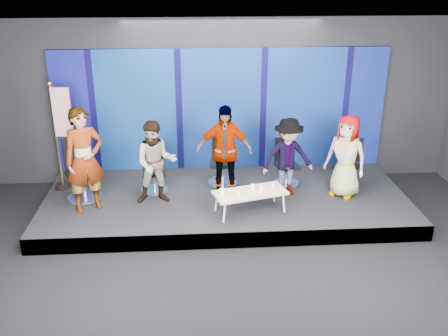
{
  "coord_description": "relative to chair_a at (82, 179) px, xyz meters",
  "views": [
    {
      "loc": [
        -0.62,
        -6.28,
        4.53
      ],
      "look_at": [
        -0.04,
        2.4,
        0.91
      ],
      "focal_mm": 40.0,
      "sensor_mm": 36.0,
      "label": 1
    }
  ],
  "objects": [
    {
      "name": "flag_stand",
      "position": [
        -0.4,
        0.46,
        0.76
      ],
      "size": [
        0.5,
        0.29,
        2.18
      ],
      "rotation": [
        0.0,
        0.0,
        -0.09
      ],
      "color": "black",
      "rests_on": "riser"
    },
    {
      "name": "chair_b",
      "position": [
        1.34,
        0.24,
        -0.07
      ],
      "size": [
        0.59,
        0.59,
        0.98
      ],
      "rotation": [
        0.0,
        0.0,
        0.06
      ],
      "color": "silver",
      "rests_on": "riser"
    },
    {
      "name": "chair_c",
      "position": [
        2.72,
        0.51,
        -0.03
      ],
      "size": [
        0.68,
        0.68,
        1.11
      ],
      "rotation": [
        0.0,
        0.0,
        -0.1
      ],
      "color": "silver",
      "rests_on": "riser"
    },
    {
      "name": "panelist_b",
      "position": [
        1.43,
        -0.26,
        0.4
      ],
      "size": [
        0.81,
        0.65,
        1.59
      ],
      "primitive_type": "imported",
      "rotation": [
        0.0,
        0.0,
        0.06
      ],
      "color": "black",
      "rests_on": "riser"
    },
    {
      "name": "mug_d",
      "position": [
        3.33,
        -0.76,
        0.06
      ],
      "size": [
        0.09,
        0.09,
        0.1
      ],
      "primitive_type": "cylinder",
      "color": "silver",
      "rests_on": "coffee_table"
    },
    {
      "name": "mug_b",
      "position": [
        2.91,
        -0.91,
        0.06
      ],
      "size": [
        0.08,
        0.08,
        0.1
      ],
      "primitive_type": "cylinder",
      "color": "silver",
      "rests_on": "coffee_table"
    },
    {
      "name": "backdrop",
      "position": [
        2.74,
        1.4,
        0.91
      ],
      "size": [
        7.0,
        0.08,
        2.6
      ],
      "primitive_type": "cube",
      "color": "#0F0861",
      "rests_on": "riser"
    },
    {
      "name": "panelist_a",
      "position": [
        0.2,
        -0.47,
        0.57
      ],
      "size": [
        0.83,
        0.72,
        1.93
      ],
      "primitive_type": "imported",
      "rotation": [
        0.0,
        0.0,
        0.46
      ],
      "color": "black",
      "rests_on": "riser"
    },
    {
      "name": "panelist_c",
      "position": [
        2.71,
        0.0,
        0.51
      ],
      "size": [
        1.09,
        0.54,
        1.79
      ],
      "primitive_type": "imported",
      "rotation": [
        0.0,
        0.0,
        -0.1
      ],
      "color": "black",
      "rests_on": "riser"
    },
    {
      "name": "chair_e",
      "position": [
        5.21,
        0.25,
        -0.06
      ],
      "size": [
        0.79,
        0.79,
        1.0
      ],
      "rotation": [
        0.0,
        0.0,
        -0.7
      ],
      "color": "silver",
      "rests_on": "riser"
    },
    {
      "name": "ground",
      "position": [
        2.74,
        -2.55,
        -0.69
      ],
      "size": [
        10.0,
        10.0,
        0.0
      ],
      "primitive_type": "plane",
      "color": "black",
      "rests_on": "ground"
    },
    {
      "name": "chair_d",
      "position": [
        3.99,
        0.4,
        -0.08
      ],
      "size": [
        0.62,
        0.62,
        0.95
      ],
      "rotation": [
        0.0,
        0.0,
        0.17
      ],
      "color": "silver",
      "rests_on": "riser"
    },
    {
      "name": "riser",
      "position": [
        2.74,
        -0.05,
        -0.54
      ],
      "size": [
        7.0,
        3.0,
        0.3
      ],
      "primitive_type": "cube",
      "color": "black",
      "rests_on": "ground"
    },
    {
      "name": "coffee_table",
      "position": [
        3.13,
        -0.78,
        -0.02
      ],
      "size": [
        1.4,
        0.88,
        0.4
      ],
      "rotation": [
        0.0,
        0.0,
        0.28
      ],
      "color": "tan",
      "rests_on": "riser"
    },
    {
      "name": "room_walls",
      "position": [
        2.74,
        -2.55,
        1.74
      ],
      "size": [
        10.02,
        8.02,
        3.51
      ],
      "color": "black",
      "rests_on": "ground"
    },
    {
      "name": "panelist_d",
      "position": [
        3.92,
        -0.09,
        0.38
      ],
      "size": [
        1.08,
        0.73,
        1.54
      ],
      "primitive_type": "imported",
      "rotation": [
        0.0,
        0.0,
        0.17
      ],
      "color": "black",
      "rests_on": "riser"
    },
    {
      "name": "mug_e",
      "position": [
        3.56,
        -0.6,
        0.05
      ],
      "size": [
        0.07,
        0.07,
        0.08
      ],
      "primitive_type": "cylinder",
      "color": "silver",
      "rests_on": "coffee_table"
    },
    {
      "name": "chair_a",
      "position": [
        0.0,
        0.0,
        0.0
      ],
      "size": [
        0.9,
        0.9,
        1.19
      ],
      "rotation": [
        0.0,
        0.0,
        0.46
      ],
      "color": "silver",
      "rests_on": "riser"
    },
    {
      "name": "mug_c",
      "position": [
        3.18,
        -0.69,
        0.06
      ],
      "size": [
        0.08,
        0.08,
        0.09
      ],
      "primitive_type": "cylinder",
      "color": "silver",
      "rests_on": "coffee_table"
    },
    {
      "name": "panelist_e",
      "position": [
        5.01,
        -0.21,
        0.41
      ],
      "size": [
        0.93,
        0.9,
        1.61
      ],
      "primitive_type": "imported",
      "rotation": [
        0.0,
        0.0,
        -0.7
      ],
      "color": "black",
      "rests_on": "riser"
    },
    {
      "name": "mug_a",
      "position": [
        2.61,
        -0.87,
        0.06
      ],
      "size": [
        0.09,
        0.09,
        0.11
      ],
      "primitive_type": "cylinder",
      "color": "silver",
      "rests_on": "coffee_table"
    }
  ]
}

